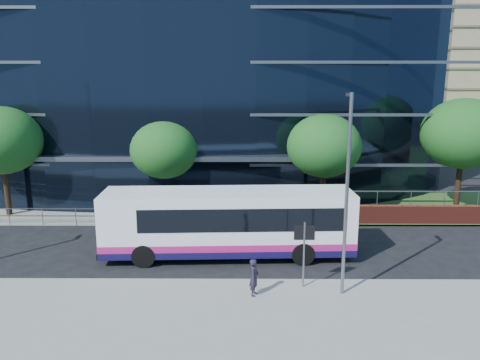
{
  "coord_description": "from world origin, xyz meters",
  "views": [
    {
      "loc": [
        2.0,
        -19.71,
        8.68
      ],
      "look_at": [
        1.81,
        8.0,
        2.6
      ],
      "focal_mm": 35.0,
      "sensor_mm": 36.0,
      "label": 1
    }
  ],
  "objects_px": {
    "street_sign": "(304,241)",
    "tree_far_c": "(324,146)",
    "tree_dist_e": "(417,111)",
    "pedestrian": "(254,277)",
    "city_bus": "(230,222)",
    "streetlight_east": "(347,190)",
    "tree_far_a": "(2,141)",
    "tree_far_b": "(164,150)",
    "tree_far_d": "(463,134)"
  },
  "relations": [
    {
      "from": "tree_far_b",
      "to": "streetlight_east",
      "type": "distance_m",
      "value": 14.74
    },
    {
      "from": "city_bus",
      "to": "pedestrian",
      "type": "bearing_deg",
      "value": -79.15
    },
    {
      "from": "street_sign",
      "to": "streetlight_east",
      "type": "relative_size",
      "value": 0.35
    },
    {
      "from": "tree_dist_e",
      "to": "streetlight_east",
      "type": "height_order",
      "value": "streetlight_east"
    },
    {
      "from": "streetlight_east",
      "to": "pedestrian",
      "type": "distance_m",
      "value": 5.02
    },
    {
      "from": "street_sign",
      "to": "pedestrian",
      "type": "distance_m",
      "value": 2.53
    },
    {
      "from": "tree_far_c",
      "to": "tree_dist_e",
      "type": "height_order",
      "value": "same"
    },
    {
      "from": "street_sign",
      "to": "tree_far_c",
      "type": "xyz_separation_m",
      "value": [
        2.5,
        10.59,
        2.39
      ]
    },
    {
      "from": "pedestrian",
      "to": "streetlight_east",
      "type": "bearing_deg",
      "value": -73.94
    },
    {
      "from": "tree_far_a",
      "to": "tree_dist_e",
      "type": "xyz_separation_m",
      "value": [
        37.0,
        31.0,
        -0.33
      ]
    },
    {
      "from": "tree_far_d",
      "to": "pedestrian",
      "type": "bearing_deg",
      "value": -137.6
    },
    {
      "from": "streetlight_east",
      "to": "city_bus",
      "type": "relative_size",
      "value": 0.65
    },
    {
      "from": "streetlight_east",
      "to": "tree_far_c",
      "type": "bearing_deg",
      "value": 84.89
    },
    {
      "from": "street_sign",
      "to": "streetlight_east",
      "type": "bearing_deg",
      "value": -21.36
    },
    {
      "from": "tree_dist_e",
      "to": "tree_far_c",
      "type": "bearing_deg",
      "value": -118.74
    },
    {
      "from": "tree_far_b",
      "to": "pedestrian",
      "type": "xyz_separation_m",
      "value": [
        5.45,
        -11.88,
        -3.3
      ]
    },
    {
      "from": "tree_far_a",
      "to": "tree_dist_e",
      "type": "height_order",
      "value": "tree_far_a"
    },
    {
      "from": "tree_far_a",
      "to": "tree_far_b",
      "type": "height_order",
      "value": "tree_far_a"
    },
    {
      "from": "tree_far_d",
      "to": "pedestrian",
      "type": "distance_m",
      "value": 18.85
    },
    {
      "from": "tree_far_d",
      "to": "tree_dist_e",
      "type": "distance_m",
      "value": 31.06
    },
    {
      "from": "streetlight_east",
      "to": "pedestrian",
      "type": "relative_size",
      "value": 5.28
    },
    {
      "from": "street_sign",
      "to": "city_bus",
      "type": "height_order",
      "value": "city_bus"
    },
    {
      "from": "tree_dist_e",
      "to": "pedestrian",
      "type": "bearing_deg",
      "value": -116.96
    },
    {
      "from": "tree_far_c",
      "to": "city_bus",
      "type": "bearing_deg",
      "value": -129.62
    },
    {
      "from": "streetlight_east",
      "to": "city_bus",
      "type": "height_order",
      "value": "streetlight_east"
    },
    {
      "from": "tree_far_a",
      "to": "pedestrian",
      "type": "relative_size",
      "value": 4.61
    },
    {
      "from": "tree_far_b",
      "to": "streetlight_east",
      "type": "xyz_separation_m",
      "value": [
        9.0,
        -11.67,
        0.23
      ]
    },
    {
      "from": "tree_far_c",
      "to": "streetlight_east",
      "type": "relative_size",
      "value": 0.81
    },
    {
      "from": "tree_far_a",
      "to": "tree_far_c",
      "type": "xyz_separation_m",
      "value": [
        20.0,
        0.0,
        -0.33
      ]
    },
    {
      "from": "tree_far_b",
      "to": "street_sign",
      "type": "bearing_deg",
      "value": -55.92
    },
    {
      "from": "city_bus",
      "to": "tree_far_d",
      "type": "bearing_deg",
      "value": 25.67
    },
    {
      "from": "pedestrian",
      "to": "tree_far_a",
      "type": "bearing_deg",
      "value": 66.44
    },
    {
      "from": "tree_far_c",
      "to": "tree_far_b",
      "type": "bearing_deg",
      "value": 177.14
    },
    {
      "from": "tree_far_a",
      "to": "pedestrian",
      "type": "bearing_deg",
      "value": -36.37
    },
    {
      "from": "tree_far_b",
      "to": "pedestrian",
      "type": "relative_size",
      "value": 3.99
    },
    {
      "from": "tree_far_a",
      "to": "city_bus",
      "type": "xyz_separation_m",
      "value": [
        14.37,
        -6.8,
        -3.11
      ]
    },
    {
      "from": "streetlight_east",
      "to": "city_bus",
      "type": "bearing_deg",
      "value": 136.66
    },
    {
      "from": "tree_far_b",
      "to": "streetlight_east",
      "type": "bearing_deg",
      "value": -52.37
    },
    {
      "from": "tree_far_a",
      "to": "tree_far_d",
      "type": "height_order",
      "value": "tree_far_d"
    },
    {
      "from": "tree_far_b",
      "to": "city_bus",
      "type": "height_order",
      "value": "tree_far_b"
    },
    {
      "from": "tree_dist_e",
      "to": "pedestrian",
      "type": "relative_size",
      "value": 4.3
    },
    {
      "from": "tree_far_b",
      "to": "tree_far_d",
      "type": "relative_size",
      "value": 0.81
    },
    {
      "from": "street_sign",
      "to": "tree_far_b",
      "type": "height_order",
      "value": "tree_far_b"
    },
    {
      "from": "tree_dist_e",
      "to": "city_bus",
      "type": "xyz_separation_m",
      "value": [
        -22.63,
        -37.8,
        -2.78
      ]
    },
    {
      "from": "city_bus",
      "to": "pedestrian",
      "type": "relative_size",
      "value": 8.12
    },
    {
      "from": "tree_far_c",
      "to": "city_bus",
      "type": "height_order",
      "value": "tree_far_c"
    },
    {
      "from": "tree_far_a",
      "to": "tree_far_c",
      "type": "bearing_deg",
      "value": 0.0
    },
    {
      "from": "tree_far_c",
      "to": "tree_far_d",
      "type": "distance_m",
      "value": 9.08
    },
    {
      "from": "tree_far_b",
      "to": "tree_far_c",
      "type": "xyz_separation_m",
      "value": [
        10.0,
        -0.5,
        0.33
      ]
    },
    {
      "from": "street_sign",
      "to": "city_bus",
      "type": "distance_m",
      "value": 4.93
    }
  ]
}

